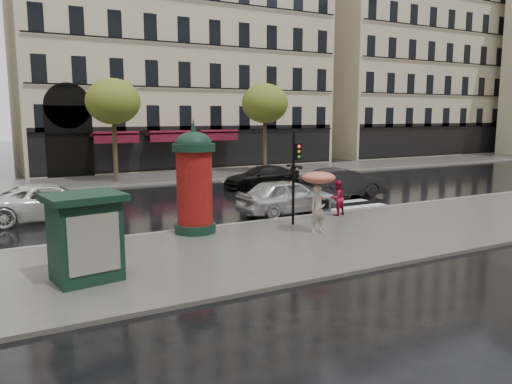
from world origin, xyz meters
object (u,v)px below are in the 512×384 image
woman_red (337,198)px  morris_column (194,178)px  traffic_light (295,169)px  car_white (52,202)px  man_burgundy (197,207)px  car_darkgrey (343,183)px  car_black (262,177)px  newsstand (85,236)px  car_silver (287,196)px  woman_umbrella (318,191)px

woman_red → morris_column: (-6.46, 0.00, 1.23)m
traffic_light → car_white: traffic_light is taller
man_burgundy → car_darkgrey: bearing=-163.0°
woman_red → car_black: woman_red is taller
morris_column → newsstand: bearing=-140.7°
woman_red → car_silver: 2.27m
morris_column → car_black: size_ratio=0.88×
traffic_light → car_white: (-8.06, 6.21, -1.53)m
morris_column → man_burgundy: bearing=-0.0°
car_silver → car_darkgrey: 5.62m
car_darkgrey → car_white: bearing=89.8°
newsstand → car_silver: 10.99m
woman_red → car_white: size_ratio=0.28×
traffic_light → car_silver: (1.22, 2.47, -1.50)m
morris_column → woman_red: bearing=-0.0°
morris_column → car_silver: size_ratio=0.89×
car_white → woman_umbrella: bearing=-134.4°
woman_red → morris_column: 6.57m
newsstand → car_white: size_ratio=0.42×
car_darkgrey → newsstand: bearing=123.4°
woman_red → man_burgundy: man_burgundy is taller
morris_column → traffic_light: size_ratio=1.15×
woman_red → car_black: bearing=-109.3°
newsstand → car_black: bearing=45.9°
morris_column → car_black: morris_column is taller
car_silver → car_black: 7.88m
woman_red → car_silver: size_ratio=0.32×
car_darkgrey → car_black: size_ratio=1.00×
woman_umbrella → car_white: woman_umbrella is taller
man_burgundy → car_black: size_ratio=0.39×
woman_red → car_black: (1.46, 9.14, -0.19)m
woman_red → car_darkgrey: bearing=-141.2°
traffic_light → car_silver: 3.13m
woman_red → man_burgundy: bearing=-10.2°
traffic_light → car_white: bearing=142.4°
car_white → car_black: 12.65m
woman_red → man_burgundy: 6.38m
car_black → car_silver: bearing=-15.2°
woman_umbrella → woman_red: size_ratio=1.54×
car_black → newsstand: bearing=-38.1°
woman_umbrella → car_darkgrey: (6.26, 6.46, -0.87)m
morris_column → car_darkgrey: (10.14, 4.24, -1.32)m
car_white → car_black: car_white is taller
woman_red → car_black: size_ratio=0.32×
man_burgundy → car_white: (-4.29, 5.54, -0.28)m
woman_umbrella → car_silver: size_ratio=0.50×
car_black → car_white: bearing=-67.5°
car_darkgrey → morris_column: bearing=117.7°
woman_umbrella → morris_column: (-3.87, 2.22, 0.45)m
morris_column → car_silver: bearing=19.5°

